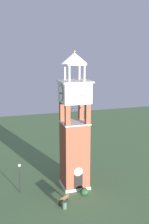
{
  "coord_description": "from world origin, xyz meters",
  "views": [
    {
      "loc": [
        -10.54,
        -33.26,
        17.84
      ],
      "look_at": [
        0.0,
        0.0,
        9.68
      ],
      "focal_mm": 47.62,
      "sensor_mm": 36.0,
      "label": 1
    }
  ],
  "objects_px": {
    "park_bench": "(64,199)",
    "trash_bin": "(64,205)",
    "lamp_post": "(20,173)",
    "clock_tower": "(75,134)"
  },
  "relations": [
    {
      "from": "park_bench",
      "to": "trash_bin",
      "type": "relative_size",
      "value": 1.91
    },
    {
      "from": "lamp_post",
      "to": "trash_bin",
      "type": "xyz_separation_m",
      "value": [
        4.15,
        -5.13,
        -2.19
      ]
    },
    {
      "from": "park_bench",
      "to": "trash_bin",
      "type": "height_order",
      "value": "park_bench"
    },
    {
      "from": "clock_tower",
      "to": "trash_bin",
      "type": "xyz_separation_m",
      "value": [
        -2.7,
        -4.81,
        -6.52
      ]
    },
    {
      "from": "park_bench",
      "to": "lamp_post",
      "type": "height_order",
      "value": "lamp_post"
    },
    {
      "from": "clock_tower",
      "to": "trash_bin",
      "type": "height_order",
      "value": "clock_tower"
    },
    {
      "from": "park_bench",
      "to": "clock_tower",
      "type": "bearing_deg",
      "value": 56.3
    },
    {
      "from": "clock_tower",
      "to": "lamp_post",
      "type": "xyz_separation_m",
      "value": [
        -6.85,
        0.32,
        -4.33
      ]
    },
    {
      "from": "park_bench",
      "to": "trash_bin",
      "type": "bearing_deg",
      "value": -101.79
    },
    {
      "from": "park_bench",
      "to": "lamp_post",
      "type": "bearing_deg",
      "value": 137.45
    }
  ]
}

